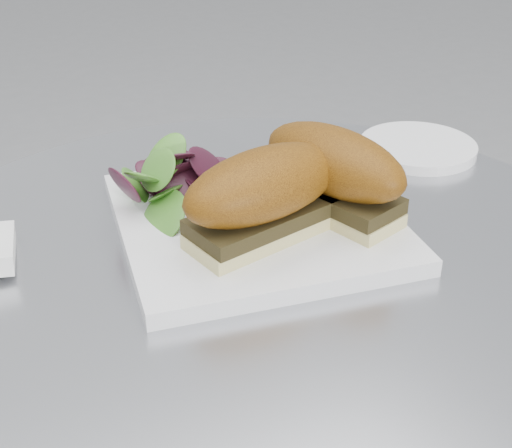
{
  "coord_description": "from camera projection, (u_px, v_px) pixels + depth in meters",
  "views": [
    {
      "loc": [
        -0.25,
        -0.45,
        1.07
      ],
      "look_at": [
        0.0,
        0.01,
        0.77
      ],
      "focal_mm": 50.0,
      "sensor_mm": 36.0,
      "label": 1
    }
  ],
  "objects": [
    {
      "name": "plate",
      "position": [
        255.0,
        221.0,
        0.67
      ],
      "size": [
        0.29,
        0.29,
        0.02
      ],
      "primitive_type": "cube",
      "rotation": [
        0.0,
        0.0,
        -0.21
      ],
      "color": "white",
      "rests_on": "table"
    },
    {
      "name": "sandwich_left",
      "position": [
        264.0,
        193.0,
        0.61
      ],
      "size": [
        0.17,
        0.1,
        0.08
      ],
      "rotation": [
        0.0,
        0.0,
        0.16
      ],
      "color": "#CCC27F",
      "rests_on": "plate"
    },
    {
      "name": "sandwich_right",
      "position": [
        333.0,
        170.0,
        0.65
      ],
      "size": [
        0.1,
        0.17,
        0.08
      ],
      "rotation": [
        0.0,
        0.0,
        -1.33
      ],
      "color": "#CCC27F",
      "rests_on": "plate"
    },
    {
      "name": "salad",
      "position": [
        174.0,
        171.0,
        0.68
      ],
      "size": [
        0.13,
        0.13,
        0.05
      ],
      "primitive_type": null,
      "color": "#569330",
      "rests_on": "plate"
    },
    {
      "name": "saucer",
      "position": [
        418.0,
        147.0,
        0.82
      ],
      "size": [
        0.13,
        0.13,
        0.01
      ],
      "primitive_type": "cylinder",
      "color": "white",
      "rests_on": "table"
    }
  ]
}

